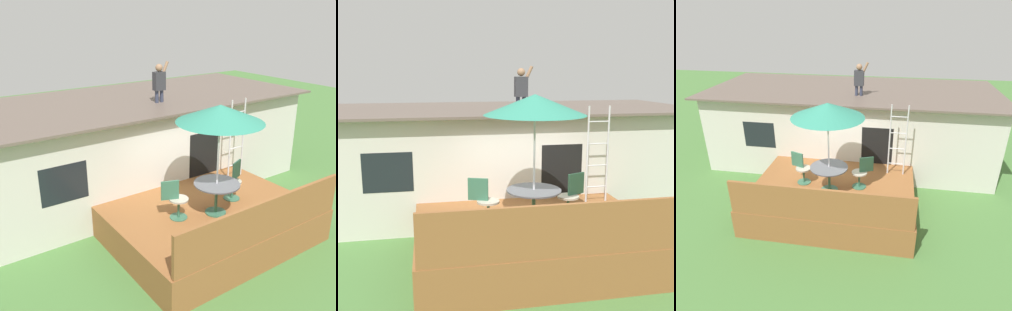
# 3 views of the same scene
# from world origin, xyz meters

# --- Properties ---
(ground_plane) EXTENTS (40.00, 40.00, 0.00)m
(ground_plane) POSITION_xyz_m (0.00, 0.00, 0.00)
(ground_plane) COLOR #477538
(house) EXTENTS (10.50, 4.50, 2.78)m
(house) POSITION_xyz_m (-0.00, 3.60, 1.39)
(house) COLOR beige
(house) RESTS_ON ground
(deck) EXTENTS (4.62, 3.49, 0.80)m
(deck) POSITION_xyz_m (0.00, 0.00, 0.40)
(deck) COLOR brown
(deck) RESTS_ON ground
(deck_railing) EXTENTS (4.52, 0.08, 0.90)m
(deck_railing) POSITION_xyz_m (0.00, -1.69, 1.25)
(deck_railing) COLOR brown
(deck_railing) RESTS_ON deck
(patio_table) EXTENTS (1.04, 1.04, 0.74)m
(patio_table) POSITION_xyz_m (-0.06, -0.29, 1.39)
(patio_table) COLOR #33664C
(patio_table) RESTS_ON deck
(patio_umbrella) EXTENTS (1.90, 1.90, 2.54)m
(patio_umbrella) POSITION_xyz_m (-0.06, -0.29, 3.15)
(patio_umbrella) COLOR silver
(patio_umbrella) RESTS_ON deck
(step_ladder) EXTENTS (0.52, 0.04, 2.20)m
(step_ladder) POSITION_xyz_m (1.76, 1.00, 1.90)
(step_ladder) COLOR silver
(step_ladder) RESTS_ON deck
(person_figure) EXTENTS (0.47, 0.20, 1.11)m
(person_figure) POSITION_xyz_m (0.37, 2.69, 3.38)
(person_figure) COLOR #33384C
(person_figure) RESTS_ON house
(patio_chair_left) EXTENTS (0.60, 0.44, 0.92)m
(patio_chair_left) POSITION_xyz_m (-0.96, 0.04, 1.26)
(patio_chair_left) COLOR #33664C
(patio_chair_left) RESTS_ON deck
(patio_chair_right) EXTENTS (0.60, 0.44, 0.92)m
(patio_chair_right) POSITION_xyz_m (0.81, 0.07, 1.26)
(patio_chair_right) COLOR #33664C
(patio_chair_right) RESTS_ON deck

